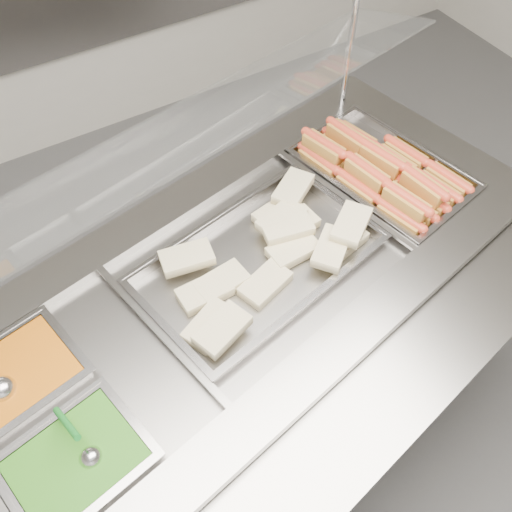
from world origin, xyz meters
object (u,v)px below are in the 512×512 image
steam_counter (245,347)px  sneeze_guard (184,134)px  pan_hotdogs (381,177)px  ladle (1,387)px  serving_spoon (87,452)px  pan_wraps (258,264)px

steam_counter → sneeze_guard: sneeze_guard is taller
pan_hotdogs → ladle: ladle is taller
sneeze_guard → serving_spoon: size_ratio=9.38×
steam_counter → sneeze_guard: size_ratio=1.20×
steam_counter → pan_wraps: pan_wraps is taller
ladle → steam_counter: bearing=0.8°
steam_counter → pan_wraps: (0.06, 0.01, 0.46)m
pan_hotdogs → pan_wraps: 0.62m
steam_counter → pan_wraps: bearing=11.6°
pan_hotdogs → ladle: 1.44m
pan_hotdogs → sneeze_guard: bearing=172.3°
serving_spoon → ladle: bearing=115.6°
sneeze_guard → ladle: 0.85m
pan_hotdogs → steam_counter: bearing=-168.4°
ladle → serving_spoon: bearing=-64.4°
serving_spoon → pan_hotdogs: bearing=18.5°
steam_counter → serving_spoon: serving_spoon is taller
steam_counter → pan_hotdogs: size_ratio=3.31×
ladle → serving_spoon: serving_spoon is taller
pan_wraps → serving_spoon: bearing=-155.9°
sneeze_guard → serving_spoon: 0.88m
pan_hotdogs → ladle: bearing=-174.1°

